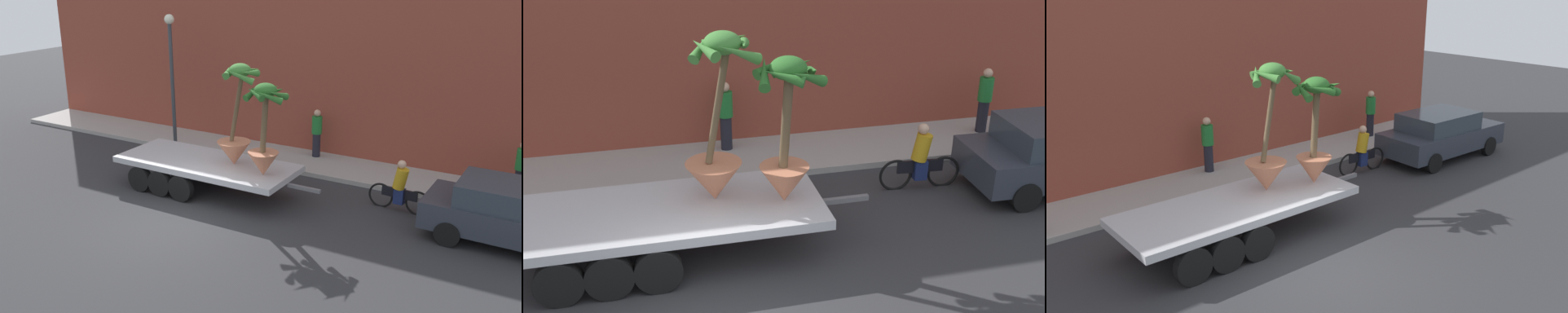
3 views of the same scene
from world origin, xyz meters
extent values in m
plane|color=#2D2D30|center=(0.00, 0.00, 0.00)|extent=(60.00, 60.00, 0.00)
cube|color=#A39E99|center=(0.00, 6.10, 0.07)|extent=(24.00, 2.20, 0.15)
cube|color=brown|center=(0.00, 7.80, 3.89)|extent=(24.00, 1.20, 7.79)
cube|color=#B7BABF|center=(-0.62, 2.36, 0.89)|extent=(5.58, 2.25, 0.18)
cylinder|color=black|center=(-2.41, 3.40, 0.40)|extent=(0.80, 0.22, 0.80)
cylinder|color=black|center=(-2.41, 1.33, 0.40)|extent=(0.80, 0.22, 0.80)
cylinder|color=black|center=(-1.62, 3.40, 0.40)|extent=(0.80, 0.22, 0.80)
cylinder|color=black|center=(-1.63, 1.32, 0.40)|extent=(0.80, 0.22, 0.80)
cylinder|color=black|center=(-0.84, 3.40, 0.40)|extent=(0.80, 0.22, 0.80)
cylinder|color=black|center=(-0.85, 1.32, 0.40)|extent=(0.80, 0.22, 0.80)
cube|color=slate|center=(2.67, 2.35, 0.74)|extent=(1.00, 0.10, 0.10)
cone|color=#C17251|center=(0.28, 2.50, 1.34)|extent=(1.01, 1.01, 0.72)
cylinder|color=brown|center=(0.40, 2.50, 2.77)|extent=(0.53, 0.13, 2.12)
ellipsoid|color=#428438|center=(0.52, 2.50, 3.83)|extent=(0.62, 0.62, 0.39)
cone|color=#428438|center=(0.87, 2.45, 3.80)|extent=(0.31, 0.74, 0.31)
cone|color=#428438|center=(0.61, 2.87, 3.78)|extent=(0.81, 0.38, 0.37)
cone|color=#428438|center=(0.21, 2.70, 3.75)|extent=(0.58, 0.75, 0.48)
cone|color=#428438|center=(0.20, 2.35, 3.79)|extent=(0.49, 0.75, 0.34)
cone|color=#428438|center=(0.72, 2.11, 3.75)|extent=(0.87, 0.57, 0.52)
cone|color=#C17251|center=(1.48, 2.14, 1.32)|extent=(0.89, 0.89, 0.69)
cylinder|color=brown|center=(1.51, 2.14, 2.55)|extent=(0.28, 0.16, 1.78)
ellipsoid|color=#2D6B28|center=(1.55, 2.14, 3.44)|extent=(0.63, 0.63, 0.39)
cone|color=#2D6B28|center=(1.95, 2.09, 3.37)|extent=(0.31, 0.85, 0.45)
cone|color=#2D6B28|center=(1.68, 2.47, 3.36)|extent=(0.75, 0.46, 0.44)
cone|color=#2D6B28|center=(1.36, 2.47, 3.39)|extent=(0.78, 0.56, 0.36)
cone|color=#2D6B28|center=(1.16, 2.22, 3.36)|extent=(0.36, 0.83, 0.49)
cone|color=#2D6B28|center=(1.39, 1.83, 3.39)|extent=(0.73, 0.49, 0.35)
cone|color=#2D6B28|center=(1.78, 1.80, 3.36)|extent=(0.82, 0.65, 0.49)
torus|color=black|center=(5.49, 3.80, 0.34)|extent=(0.74, 0.11, 0.74)
torus|color=black|center=(4.39, 3.88, 0.34)|extent=(0.74, 0.11, 0.74)
cube|color=black|center=(4.94, 3.84, 0.52)|extent=(1.04, 0.13, 0.28)
cylinder|color=gold|center=(4.94, 3.84, 0.97)|extent=(0.46, 0.37, 0.65)
sphere|color=tan|center=(4.94, 3.84, 1.39)|extent=(0.24, 0.24, 0.24)
cube|color=navy|center=(4.94, 3.84, 0.44)|extent=(0.30, 0.26, 0.44)
cube|color=#2D333D|center=(8.10, 3.20, 0.67)|extent=(4.56, 2.00, 0.70)
cube|color=#2D3842|center=(7.87, 3.20, 1.30)|extent=(2.53, 1.76, 0.56)
cylinder|color=black|center=(9.59, 4.05, 0.32)|extent=(0.65, 0.22, 0.64)
cylinder|color=black|center=(9.54, 2.27, 0.32)|extent=(0.65, 0.22, 0.64)
cylinder|color=black|center=(6.66, 4.13, 0.32)|extent=(0.65, 0.22, 0.64)
cylinder|color=black|center=(6.61, 2.35, 0.32)|extent=(0.65, 0.22, 0.64)
cylinder|color=black|center=(1.10, 6.64, 0.57)|extent=(0.28, 0.28, 0.85)
cylinder|color=#1E702D|center=(1.10, 6.64, 1.31)|extent=(0.36, 0.36, 0.62)
sphere|color=tan|center=(1.10, 6.64, 1.74)|extent=(0.24, 0.24, 0.24)
cylinder|color=black|center=(7.79, 6.21, 0.57)|extent=(0.28, 0.28, 0.85)
cylinder|color=#1E702D|center=(7.79, 6.21, 1.31)|extent=(0.36, 0.36, 0.62)
sphere|color=tan|center=(7.79, 6.21, 1.74)|extent=(0.24, 0.24, 0.24)
camera|label=1|loc=(8.83, -10.86, 6.66)|focal=38.78mm
camera|label=2|loc=(-0.88, -7.58, 6.33)|focal=43.37mm
camera|label=3|loc=(-7.03, -7.65, 5.92)|focal=38.29mm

